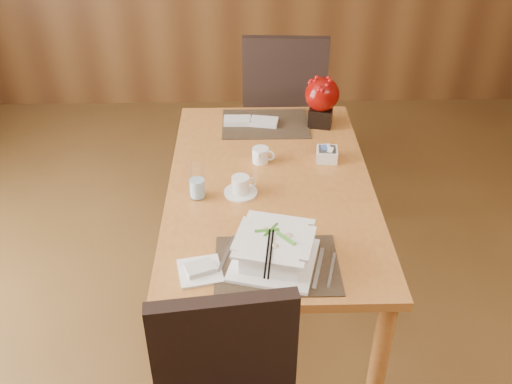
{
  "coord_description": "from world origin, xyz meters",
  "views": [
    {
      "loc": [
        -0.11,
        -1.5,
        2.14
      ],
      "look_at": [
        -0.07,
        0.35,
        0.87
      ],
      "focal_mm": 40.0,
      "sensor_mm": 36.0,
      "label": 1
    }
  ],
  "objects_px": {
    "far_chair": "(284,105)",
    "creamer_jug": "(260,155)",
    "coffee_cup": "(241,187)",
    "berry_decor": "(322,99)",
    "soup_setting": "(274,250)",
    "bread_plate": "(200,271)",
    "water_glass": "(197,181)",
    "dining_table": "(270,200)",
    "sugar_caddy": "(327,154)"
  },
  "relations": [
    {
      "from": "soup_setting",
      "to": "far_chair",
      "type": "xyz_separation_m",
      "value": [
        0.14,
        1.6,
        -0.2
      ]
    },
    {
      "from": "water_glass",
      "to": "dining_table",
      "type": "bearing_deg",
      "value": 18.74
    },
    {
      "from": "dining_table",
      "to": "sugar_caddy",
      "type": "relative_size",
      "value": 15.67
    },
    {
      "from": "soup_setting",
      "to": "creamer_jug",
      "type": "relative_size",
      "value": 3.69
    },
    {
      "from": "creamer_jug",
      "to": "sugar_caddy",
      "type": "relative_size",
      "value": 1.02
    },
    {
      "from": "coffee_cup",
      "to": "berry_decor",
      "type": "height_order",
      "value": "berry_decor"
    },
    {
      "from": "coffee_cup",
      "to": "sugar_caddy",
      "type": "height_order",
      "value": "coffee_cup"
    },
    {
      "from": "soup_setting",
      "to": "bread_plate",
      "type": "xyz_separation_m",
      "value": [
        -0.27,
        -0.05,
        -0.05
      ]
    },
    {
      "from": "creamer_jug",
      "to": "berry_decor",
      "type": "height_order",
      "value": "berry_decor"
    },
    {
      "from": "water_glass",
      "to": "far_chair",
      "type": "bearing_deg",
      "value": 69.17
    },
    {
      "from": "far_chair",
      "to": "creamer_jug",
      "type": "bearing_deg",
      "value": 82.58
    },
    {
      "from": "soup_setting",
      "to": "coffee_cup",
      "type": "relative_size",
      "value": 2.51
    },
    {
      "from": "dining_table",
      "to": "bread_plate",
      "type": "xyz_separation_m",
      "value": [
        -0.28,
        -0.58,
        0.1
      ]
    },
    {
      "from": "dining_table",
      "to": "bread_plate",
      "type": "height_order",
      "value": "bread_plate"
    },
    {
      "from": "dining_table",
      "to": "sugar_caddy",
      "type": "distance_m",
      "value": 0.35
    },
    {
      "from": "creamer_jug",
      "to": "far_chair",
      "type": "height_order",
      "value": "far_chair"
    },
    {
      "from": "soup_setting",
      "to": "water_glass",
      "type": "xyz_separation_m",
      "value": [
        -0.3,
        0.43,
        0.02
      ]
    },
    {
      "from": "bread_plate",
      "to": "coffee_cup",
      "type": "bearing_deg",
      "value": 73.54
    },
    {
      "from": "dining_table",
      "to": "coffee_cup",
      "type": "relative_size",
      "value": 10.4
    },
    {
      "from": "dining_table",
      "to": "coffee_cup",
      "type": "xyz_separation_m",
      "value": [
        -0.13,
        -0.08,
        0.13
      ]
    },
    {
      "from": "water_glass",
      "to": "berry_decor",
      "type": "height_order",
      "value": "berry_decor"
    },
    {
      "from": "creamer_jug",
      "to": "bread_plate",
      "type": "distance_m",
      "value": 0.79
    },
    {
      "from": "soup_setting",
      "to": "coffee_cup",
      "type": "distance_m",
      "value": 0.47
    },
    {
      "from": "creamer_jug",
      "to": "bread_plate",
      "type": "bearing_deg",
      "value": -94.23
    },
    {
      "from": "sugar_caddy",
      "to": "soup_setting",
      "type": "bearing_deg",
      "value": -111.58
    },
    {
      "from": "coffee_cup",
      "to": "far_chair",
      "type": "xyz_separation_m",
      "value": [
        0.26,
        1.15,
        -0.18
      ]
    },
    {
      "from": "creamer_jug",
      "to": "bread_plate",
      "type": "relative_size",
      "value": 0.64
    },
    {
      "from": "sugar_caddy",
      "to": "far_chair",
      "type": "bearing_deg",
      "value": 99.18
    },
    {
      "from": "dining_table",
      "to": "berry_decor",
      "type": "relative_size",
      "value": 5.8
    },
    {
      "from": "coffee_cup",
      "to": "soup_setting",
      "type": "bearing_deg",
      "value": -75.01
    },
    {
      "from": "dining_table",
      "to": "sugar_caddy",
      "type": "height_order",
      "value": "sugar_caddy"
    },
    {
      "from": "soup_setting",
      "to": "bread_plate",
      "type": "height_order",
      "value": "soup_setting"
    },
    {
      "from": "soup_setting",
      "to": "coffee_cup",
      "type": "xyz_separation_m",
      "value": [
        -0.12,
        0.45,
        -0.02
      ]
    },
    {
      "from": "dining_table",
      "to": "berry_decor",
      "type": "bearing_deg",
      "value": 62.26
    },
    {
      "from": "bread_plate",
      "to": "far_chair",
      "type": "bearing_deg",
      "value": 76.01
    },
    {
      "from": "coffee_cup",
      "to": "berry_decor",
      "type": "bearing_deg",
      "value": 56.37
    },
    {
      "from": "coffee_cup",
      "to": "creamer_jug",
      "type": "xyz_separation_m",
      "value": [
        0.09,
        0.26,
        0.0
      ]
    },
    {
      "from": "coffee_cup",
      "to": "sugar_caddy",
      "type": "distance_m",
      "value": 0.49
    },
    {
      "from": "water_glass",
      "to": "sugar_caddy",
      "type": "relative_size",
      "value": 1.68
    },
    {
      "from": "soup_setting",
      "to": "sugar_caddy",
      "type": "height_order",
      "value": "soup_setting"
    },
    {
      "from": "berry_decor",
      "to": "soup_setting",
      "type": "bearing_deg",
      "value": -105.35
    },
    {
      "from": "dining_table",
      "to": "berry_decor",
      "type": "xyz_separation_m",
      "value": [
        0.28,
        0.54,
        0.24
      ]
    },
    {
      "from": "creamer_jug",
      "to": "berry_decor",
      "type": "xyz_separation_m",
      "value": [
        0.32,
        0.36,
        0.11
      ]
    },
    {
      "from": "dining_table",
      "to": "coffee_cup",
      "type": "bearing_deg",
      "value": -147.49
    },
    {
      "from": "soup_setting",
      "to": "bread_plate",
      "type": "distance_m",
      "value": 0.28
    },
    {
      "from": "far_chair",
      "to": "sugar_caddy",
      "type": "bearing_deg",
      "value": 102.6
    },
    {
      "from": "dining_table",
      "to": "creamer_jug",
      "type": "relative_size",
      "value": 15.32
    },
    {
      "from": "water_glass",
      "to": "berry_decor",
      "type": "relative_size",
      "value": 0.62
    },
    {
      "from": "soup_setting",
      "to": "creamer_jug",
      "type": "distance_m",
      "value": 0.71
    },
    {
      "from": "berry_decor",
      "to": "creamer_jug",
      "type": "bearing_deg",
      "value": -131.5
    }
  ]
}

